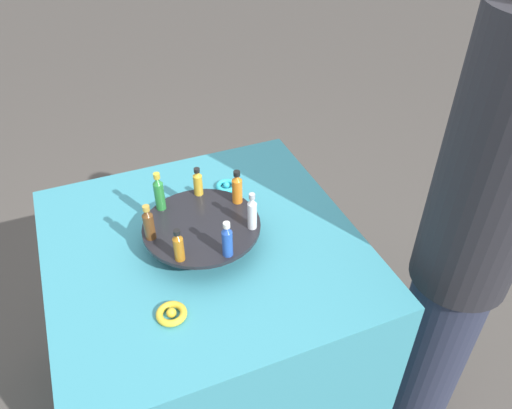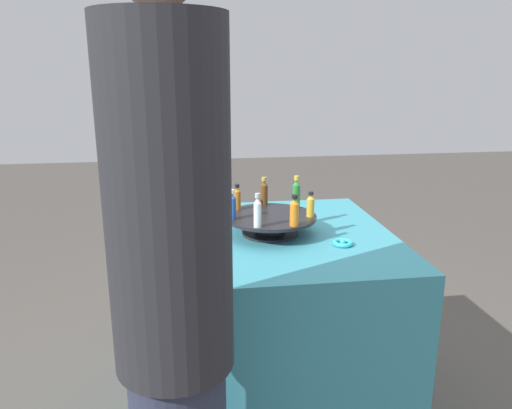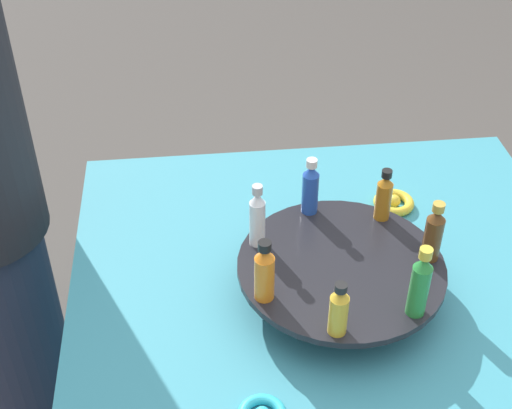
{
  "view_description": "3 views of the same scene",
  "coord_description": "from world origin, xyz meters",
  "px_view_note": "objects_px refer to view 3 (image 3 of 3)",
  "views": [
    {
      "loc": [
        -1.1,
        0.28,
        1.85
      ],
      "look_at": [
        -0.07,
        -0.15,
        0.96
      ],
      "focal_mm": 35.0,
      "sensor_mm": 36.0,
      "label": 1
    },
    {
      "loc": [
        -0.32,
        -1.8,
        1.42
      ],
      "look_at": [
        -0.08,
        -0.15,
        0.96
      ],
      "focal_mm": 35.0,
      "sensor_mm": 36.0,
      "label": 2
    },
    {
      "loc": [
        0.87,
        -0.24,
        1.69
      ],
      "look_at": [
        -0.07,
        -0.14,
        0.95
      ],
      "focal_mm": 50.0,
      "sensor_mm": 36.0,
      "label": 3
    }
  ],
  "objects_px": {
    "bottle_clear": "(257,218)",
    "bottle_brown": "(434,235)",
    "bottle_green": "(420,284)",
    "ribbon_bow_gold": "(394,202)",
    "bottle_amber": "(384,196)",
    "display_stand": "(340,275)",
    "bottle_orange": "(264,272)",
    "bottle_gold": "(339,310)",
    "bottle_blue": "(310,188)"
  },
  "relations": [
    {
      "from": "bottle_orange",
      "to": "bottle_clear",
      "type": "bearing_deg",
      "value": 178.55
    },
    {
      "from": "bottle_clear",
      "to": "bottle_brown",
      "type": "xyz_separation_m",
      "value": [
        0.07,
        0.29,
        -0.0
      ]
    },
    {
      "from": "bottle_blue",
      "to": "bottle_brown",
      "type": "relative_size",
      "value": 0.98
    },
    {
      "from": "display_stand",
      "to": "bottle_green",
      "type": "bearing_deg",
      "value": 37.12
    },
    {
      "from": "display_stand",
      "to": "bottle_orange",
      "type": "bearing_deg",
      "value": -65.73
    },
    {
      "from": "bottle_amber",
      "to": "bottle_clear",
      "type": "xyz_separation_m",
      "value": [
        0.05,
        -0.23,
        0.01
      ]
    },
    {
      "from": "bottle_orange",
      "to": "ribbon_bow_gold",
      "type": "relative_size",
      "value": 1.38
    },
    {
      "from": "bottle_orange",
      "to": "ribbon_bow_gold",
      "type": "distance_m",
      "value": 0.44
    },
    {
      "from": "bottle_amber",
      "to": "bottle_orange",
      "type": "relative_size",
      "value": 0.91
    },
    {
      "from": "display_stand",
      "to": "bottle_brown",
      "type": "height_order",
      "value": "bottle_brown"
    },
    {
      "from": "bottle_blue",
      "to": "bottle_amber",
      "type": "bearing_deg",
      "value": 75.7
    },
    {
      "from": "bottle_amber",
      "to": "bottle_green",
      "type": "distance_m",
      "value": 0.24
    },
    {
      "from": "bottle_green",
      "to": "bottle_gold",
      "type": "bearing_deg",
      "value": -78.59
    },
    {
      "from": "display_stand",
      "to": "bottle_amber",
      "type": "height_order",
      "value": "bottle_amber"
    },
    {
      "from": "bottle_gold",
      "to": "bottle_brown",
      "type": "height_order",
      "value": "bottle_brown"
    },
    {
      "from": "bottle_amber",
      "to": "ribbon_bow_gold",
      "type": "bearing_deg",
      "value": 152.32
    },
    {
      "from": "bottle_blue",
      "to": "display_stand",
      "type": "bearing_deg",
      "value": 11.41
    },
    {
      "from": "bottle_orange",
      "to": "bottle_green",
      "type": "distance_m",
      "value": 0.24
    },
    {
      "from": "bottle_brown",
      "to": "bottle_amber",
      "type": "bearing_deg",
      "value": -155.73
    },
    {
      "from": "bottle_clear",
      "to": "bottle_orange",
      "type": "bearing_deg",
      "value": -1.45
    },
    {
      "from": "bottle_brown",
      "to": "ribbon_bow_gold",
      "type": "bearing_deg",
      "value": 177.65
    },
    {
      "from": "bottle_amber",
      "to": "bottle_clear",
      "type": "relative_size",
      "value": 0.84
    },
    {
      "from": "bottle_orange",
      "to": "bottle_green",
      "type": "bearing_deg",
      "value": 75.7
    },
    {
      "from": "bottle_clear",
      "to": "ribbon_bow_gold",
      "type": "relative_size",
      "value": 1.49
    },
    {
      "from": "bottle_gold",
      "to": "ribbon_bow_gold",
      "type": "bearing_deg",
      "value": 152.67
    },
    {
      "from": "bottle_gold",
      "to": "ribbon_bow_gold",
      "type": "height_order",
      "value": "bottle_gold"
    },
    {
      "from": "bottle_gold",
      "to": "bottle_brown",
      "type": "relative_size",
      "value": 0.84
    },
    {
      "from": "bottle_orange",
      "to": "ribbon_bow_gold",
      "type": "xyz_separation_m",
      "value": [
        -0.3,
        0.3,
        -0.12
      ]
    },
    {
      "from": "ribbon_bow_gold",
      "to": "bottle_blue",
      "type": "bearing_deg",
      "value": -64.96
    },
    {
      "from": "bottle_green",
      "to": "bottle_brown",
      "type": "bearing_deg",
      "value": 152.84
    },
    {
      "from": "display_stand",
      "to": "bottle_gold",
      "type": "xyz_separation_m",
      "value": [
        0.15,
        -0.04,
        0.07
      ]
    },
    {
      "from": "bottle_clear",
      "to": "bottle_green",
      "type": "xyz_separation_m",
      "value": [
        0.19,
        0.23,
        0.0
      ]
    },
    {
      "from": "bottle_orange",
      "to": "bottle_amber",
      "type": "bearing_deg",
      "value": 127.12
    },
    {
      "from": "bottle_brown",
      "to": "bottle_orange",
      "type": "bearing_deg",
      "value": -78.59
    },
    {
      "from": "bottle_blue",
      "to": "bottle_gold",
      "type": "height_order",
      "value": "bottle_blue"
    },
    {
      "from": "display_stand",
      "to": "bottle_gold",
      "type": "height_order",
      "value": "bottle_gold"
    },
    {
      "from": "display_stand",
      "to": "bottle_orange",
      "type": "relative_size",
      "value": 3.09
    },
    {
      "from": "bottle_orange",
      "to": "bottle_gold",
      "type": "height_order",
      "value": "bottle_orange"
    },
    {
      "from": "display_stand",
      "to": "ribbon_bow_gold",
      "type": "xyz_separation_m",
      "value": [
        -0.24,
        0.16,
        -0.04
      ]
    },
    {
      "from": "bottle_green",
      "to": "bottle_brown",
      "type": "distance_m",
      "value": 0.13
    },
    {
      "from": "bottle_green",
      "to": "ribbon_bow_gold",
      "type": "relative_size",
      "value": 1.58
    },
    {
      "from": "bottle_blue",
      "to": "bottle_orange",
      "type": "bearing_deg",
      "value": -27.16
    },
    {
      "from": "bottle_amber",
      "to": "bottle_gold",
      "type": "height_order",
      "value": "bottle_amber"
    },
    {
      "from": "bottle_green",
      "to": "ribbon_bow_gold",
      "type": "distance_m",
      "value": 0.39
    },
    {
      "from": "bottle_green",
      "to": "bottle_amber",
      "type": "bearing_deg",
      "value": 178.55
    },
    {
      "from": "display_stand",
      "to": "bottle_green",
      "type": "distance_m",
      "value": 0.17
    },
    {
      "from": "bottle_clear",
      "to": "ribbon_bow_gold",
      "type": "bearing_deg",
      "value": 119.67
    },
    {
      "from": "bottle_orange",
      "to": "bottle_brown",
      "type": "xyz_separation_m",
      "value": [
        -0.06,
        0.29,
        0.0
      ]
    },
    {
      "from": "bottle_blue",
      "to": "bottle_green",
      "type": "height_order",
      "value": "bottle_green"
    },
    {
      "from": "display_stand",
      "to": "bottle_amber",
      "type": "xyz_separation_m",
      "value": [
        -0.12,
        0.1,
        0.07
      ]
    }
  ]
}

